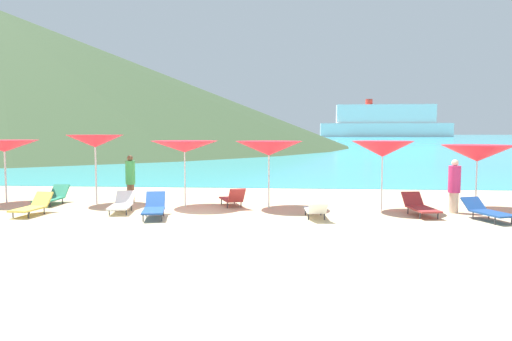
{
  "coord_description": "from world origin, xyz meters",
  "views": [
    {
      "loc": [
        3.75,
        -13.21,
        2.45
      ],
      "look_at": [
        2.51,
        2.26,
        1.2
      ],
      "focal_mm": 33.6,
      "sensor_mm": 36.0,
      "label": 1
    }
  ],
  "objects_px": {
    "umbrella_6": "(383,149)",
    "lounge_chair_12": "(52,197)",
    "umbrella_2": "(4,146)",
    "umbrella_4": "(185,147)",
    "umbrella_7": "(477,153)",
    "lounge_chair_4": "(487,211)",
    "lounge_chair_1": "(154,207)",
    "lounge_chair_10": "(232,198)",
    "beachgoer_0": "(130,178)",
    "lounge_chair_5": "(315,210)",
    "umbrella_5": "(269,148)",
    "umbrella_3": "(95,141)",
    "cruise_ship": "(385,123)",
    "lounge_chair_3": "(122,204)",
    "lounge_chair_6": "(32,206)",
    "lounge_chair_7": "(420,206)",
    "beachgoer_3": "(454,185)"
  },
  "relations": [
    {
      "from": "lounge_chair_3",
      "to": "lounge_chair_4",
      "type": "xyz_separation_m",
      "value": [
        10.62,
        -0.58,
        0.02
      ]
    },
    {
      "from": "lounge_chair_1",
      "to": "lounge_chair_6",
      "type": "bearing_deg",
      "value": 165.9
    },
    {
      "from": "lounge_chair_5",
      "to": "lounge_chair_6",
      "type": "height_order",
      "value": "lounge_chair_6"
    },
    {
      "from": "lounge_chair_5",
      "to": "beachgoer_3",
      "type": "xyz_separation_m",
      "value": [
        4.23,
        1.3,
        0.59
      ]
    },
    {
      "from": "lounge_chair_5",
      "to": "umbrella_7",
      "type": "bearing_deg",
      "value": -163.03
    },
    {
      "from": "umbrella_4",
      "to": "lounge_chair_12",
      "type": "height_order",
      "value": "umbrella_4"
    },
    {
      "from": "lounge_chair_3",
      "to": "cruise_ship",
      "type": "height_order",
      "value": "cruise_ship"
    },
    {
      "from": "umbrella_3",
      "to": "umbrella_2",
      "type": "bearing_deg",
      "value": -179.61
    },
    {
      "from": "umbrella_2",
      "to": "lounge_chair_1",
      "type": "bearing_deg",
      "value": -21.8
    },
    {
      "from": "lounge_chair_6",
      "to": "lounge_chair_12",
      "type": "height_order",
      "value": "lounge_chair_6"
    },
    {
      "from": "lounge_chair_12",
      "to": "cruise_ship",
      "type": "xyz_separation_m",
      "value": [
        55.82,
        243.41,
        7.23
      ]
    },
    {
      "from": "lounge_chair_12",
      "to": "lounge_chair_7",
      "type": "bearing_deg",
      "value": -5.99
    },
    {
      "from": "umbrella_2",
      "to": "umbrella_4",
      "type": "bearing_deg",
      "value": -2.33
    },
    {
      "from": "lounge_chair_4",
      "to": "beachgoer_0",
      "type": "height_order",
      "value": "beachgoer_0"
    },
    {
      "from": "umbrella_4",
      "to": "umbrella_5",
      "type": "bearing_deg",
      "value": -1.49
    },
    {
      "from": "umbrella_5",
      "to": "lounge_chair_1",
      "type": "distance_m",
      "value": 4.12
    },
    {
      "from": "lounge_chair_12",
      "to": "umbrella_5",
      "type": "bearing_deg",
      "value": -1.3
    },
    {
      "from": "lounge_chair_4",
      "to": "cruise_ship",
      "type": "relative_size",
      "value": 0.02
    },
    {
      "from": "umbrella_6",
      "to": "lounge_chair_10",
      "type": "xyz_separation_m",
      "value": [
        -4.73,
        0.43,
        -1.64
      ]
    },
    {
      "from": "lounge_chair_6",
      "to": "cruise_ship",
      "type": "bearing_deg",
      "value": 82.24
    },
    {
      "from": "lounge_chair_6",
      "to": "lounge_chair_10",
      "type": "distance_m",
      "value": 6.05
    },
    {
      "from": "umbrella_6",
      "to": "cruise_ship",
      "type": "height_order",
      "value": "cruise_ship"
    },
    {
      "from": "umbrella_6",
      "to": "lounge_chair_6",
      "type": "xyz_separation_m",
      "value": [
        -10.44,
        -1.58,
        -1.66
      ]
    },
    {
      "from": "umbrella_5",
      "to": "umbrella_3",
      "type": "bearing_deg",
      "value": 176.59
    },
    {
      "from": "umbrella_2",
      "to": "beachgoer_0",
      "type": "bearing_deg",
      "value": 6.74
    },
    {
      "from": "lounge_chair_12",
      "to": "lounge_chair_4",
      "type": "bearing_deg",
      "value": -8.25
    },
    {
      "from": "umbrella_4",
      "to": "lounge_chair_10",
      "type": "relative_size",
      "value": 1.52
    },
    {
      "from": "umbrella_2",
      "to": "umbrella_4",
      "type": "distance_m",
      "value": 6.36
    },
    {
      "from": "umbrella_7",
      "to": "lounge_chair_7",
      "type": "bearing_deg",
      "value": -148.32
    },
    {
      "from": "lounge_chair_4",
      "to": "lounge_chair_5",
      "type": "distance_m",
      "value": 4.74
    },
    {
      "from": "umbrella_6",
      "to": "beachgoer_0",
      "type": "distance_m",
      "value": 8.56
    },
    {
      "from": "umbrella_6",
      "to": "lounge_chair_12",
      "type": "xyz_separation_m",
      "value": [
        -10.91,
        0.47,
        -1.67
      ]
    },
    {
      "from": "umbrella_3",
      "to": "umbrella_5",
      "type": "xyz_separation_m",
      "value": [
        5.91,
        -0.35,
        -0.22
      ]
    },
    {
      "from": "lounge_chair_12",
      "to": "umbrella_2",
      "type": "bearing_deg",
      "value": 173.62
    },
    {
      "from": "umbrella_3",
      "to": "beachgoer_3",
      "type": "relative_size",
      "value": 1.45
    },
    {
      "from": "lounge_chair_1",
      "to": "lounge_chair_12",
      "type": "xyz_separation_m",
      "value": [
        -4.19,
        2.18,
        -0.04
      ]
    },
    {
      "from": "umbrella_4",
      "to": "lounge_chair_12",
      "type": "xyz_separation_m",
      "value": [
        -4.6,
        0.07,
        -1.72
      ]
    },
    {
      "from": "lounge_chair_10",
      "to": "umbrella_3",
      "type": "bearing_deg",
      "value": -25.74
    },
    {
      "from": "lounge_chair_3",
      "to": "umbrella_4",
      "type": "bearing_deg",
      "value": 27.42
    },
    {
      "from": "lounge_chair_10",
      "to": "lounge_chair_6",
      "type": "bearing_deg",
      "value": -3.26
    },
    {
      "from": "beachgoer_3",
      "to": "lounge_chair_6",
      "type": "bearing_deg",
      "value": -146.39
    },
    {
      "from": "umbrella_2",
      "to": "umbrella_5",
      "type": "relative_size",
      "value": 1.09
    },
    {
      "from": "umbrella_4",
      "to": "lounge_chair_7",
      "type": "relative_size",
      "value": 1.42
    },
    {
      "from": "umbrella_6",
      "to": "umbrella_7",
      "type": "height_order",
      "value": "umbrella_6"
    },
    {
      "from": "lounge_chair_1",
      "to": "lounge_chair_10",
      "type": "bearing_deg",
      "value": 35.08
    },
    {
      "from": "lounge_chair_7",
      "to": "beachgoer_0",
      "type": "bearing_deg",
      "value": 159.7
    },
    {
      "from": "umbrella_3",
      "to": "beachgoer_0",
      "type": "height_order",
      "value": "umbrella_3"
    },
    {
      "from": "lounge_chair_12",
      "to": "umbrella_6",
      "type": "bearing_deg",
      "value": -2.66
    },
    {
      "from": "lounge_chair_3",
      "to": "beachgoer_0",
      "type": "distance_m",
      "value": 2.16
    },
    {
      "from": "umbrella_7",
      "to": "lounge_chair_4",
      "type": "bearing_deg",
      "value": -101.53
    }
  ]
}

